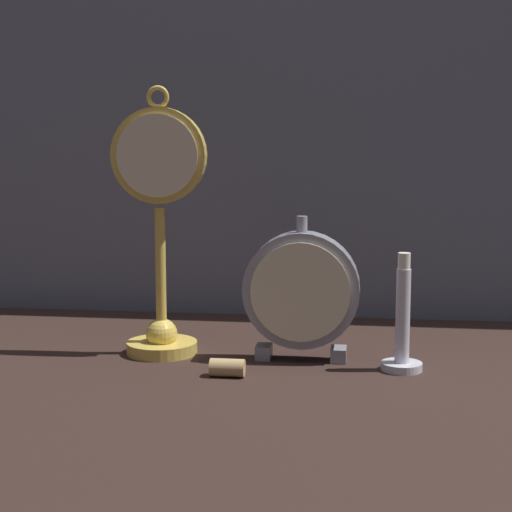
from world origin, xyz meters
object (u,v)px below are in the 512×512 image
at_px(mantel_clock_silver, 301,291).
at_px(wine_cork, 227,368).
at_px(pocket_watch_on_stand, 160,234).
at_px(brass_candlestick, 402,332).

xyz_separation_m(mantel_clock_silver, wine_cork, (-0.08, -0.09, -0.08)).
xyz_separation_m(pocket_watch_on_stand, wine_cork, (0.10, -0.10, -0.15)).
height_order(brass_candlestick, wine_cork, brass_candlestick).
bearing_deg(wine_cork, pocket_watch_on_stand, 137.36).
bearing_deg(brass_candlestick, pocket_watch_on_stand, 172.58).
xyz_separation_m(pocket_watch_on_stand, mantel_clock_silver, (0.19, -0.01, -0.07)).
relative_size(pocket_watch_on_stand, wine_cork, 8.39).
distance_m(pocket_watch_on_stand, wine_cork, 0.21).
relative_size(brass_candlestick, wine_cork, 3.51).
bearing_deg(pocket_watch_on_stand, wine_cork, -42.64).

